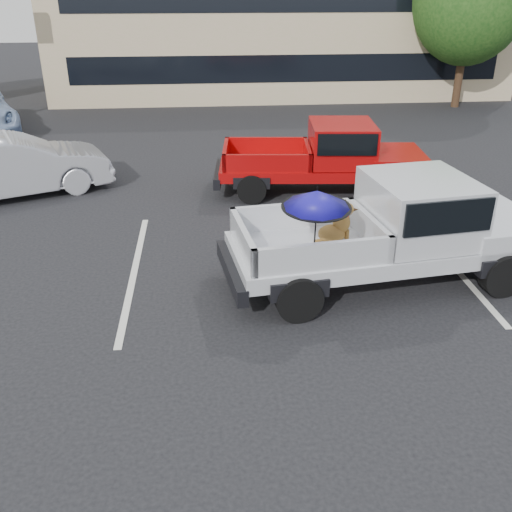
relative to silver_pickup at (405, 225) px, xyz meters
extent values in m
plane|color=black|center=(-1.80, -1.27, -1.05)|extent=(90.00, 90.00, 0.00)
cube|color=silver|center=(-4.80, 0.73, -1.05)|extent=(0.12, 5.00, 0.01)
cube|color=silver|center=(1.20, 0.73, -1.05)|extent=(0.12, 5.00, 0.01)
cube|color=#C4B483|center=(0.20, 19.73, 1.95)|extent=(20.00, 8.00, 6.00)
cube|color=black|center=(0.20, 15.75, 0.45)|extent=(18.00, 0.08, 1.10)
cylinder|color=#332114|center=(7.20, 14.73, 0.31)|extent=(0.32, 0.32, 2.73)
cylinder|color=#332114|center=(4.20, 22.73, 0.38)|extent=(0.32, 0.32, 2.86)
cylinder|color=black|center=(-2.02, -1.18, -0.67)|extent=(0.79, 0.38, 0.76)
cylinder|color=black|center=(-2.26, 0.65, -0.67)|extent=(0.79, 0.38, 0.76)
cylinder|color=black|center=(1.55, -0.71, -0.67)|extent=(0.79, 0.38, 0.76)
cylinder|color=black|center=(1.31, 1.11, -0.67)|extent=(0.79, 0.38, 0.76)
cube|color=silver|center=(-0.31, -0.03, -0.38)|extent=(5.59, 2.60, 0.28)
cube|color=silver|center=(1.67, 0.23, -0.17)|extent=(1.74, 2.10, 0.46)
cube|color=black|center=(-3.04, -0.38, -0.55)|extent=(0.43, 1.97, 0.28)
cube|color=silver|center=(0.24, 0.04, 0.30)|extent=(1.88, 2.04, 1.05)
cube|color=black|center=(0.24, 0.04, 0.50)|extent=(1.74, 2.12, 0.55)
cube|color=black|center=(-1.75, -0.22, -0.32)|extent=(2.52, 2.12, 0.10)
cube|color=silver|center=(-1.86, 0.65, -0.02)|extent=(2.29, 0.40, 0.50)
cube|color=silver|center=(-1.63, -1.08, -0.02)|extent=(2.29, 0.40, 0.50)
cube|color=silver|center=(-2.84, -0.36, -0.02)|extent=(0.34, 1.84, 0.50)
cube|color=silver|center=(-0.66, -0.07, -0.02)|extent=(0.34, 1.84, 0.50)
ellipsoid|color=brown|center=(-1.28, 0.02, -0.11)|extent=(0.52, 0.45, 0.31)
cylinder|color=brown|center=(-1.01, -0.03, -0.15)|extent=(0.07, 0.07, 0.24)
cylinder|color=brown|center=(-1.03, 0.13, -0.15)|extent=(0.07, 0.07, 0.24)
ellipsoid|color=brown|center=(-1.11, 0.04, 0.08)|extent=(0.33, 0.30, 0.42)
cylinder|color=red|center=(-1.09, 0.04, 0.22)|extent=(0.21, 0.21, 0.04)
sphere|color=brown|center=(-1.02, 0.05, 0.32)|extent=(0.23, 0.23, 0.23)
cone|color=black|center=(-0.90, 0.07, 0.30)|extent=(0.17, 0.13, 0.11)
cone|color=black|center=(-1.03, -0.01, 0.44)|extent=(0.08, 0.08, 0.12)
cone|color=black|center=(-1.05, 0.11, 0.44)|extent=(0.08, 0.08, 0.12)
cylinder|color=brown|center=(-1.45, -0.01, -0.21)|extent=(0.28, 0.05, 0.10)
cylinder|color=black|center=(-1.71, -0.70, 0.25)|extent=(0.02, 0.10, 1.05)
cone|color=#19119D|center=(-1.71, -0.70, 0.80)|extent=(1.10, 1.12, 0.36)
cylinder|color=black|center=(-1.71, -0.70, 0.96)|extent=(0.02, 0.02, 0.10)
cylinder|color=black|center=(-1.71, -0.70, 0.67)|extent=(1.10, 1.10, 0.09)
cylinder|color=black|center=(-2.32, 4.11, -0.70)|extent=(0.72, 0.32, 0.70)
cylinder|color=black|center=(-2.17, 5.80, -0.70)|extent=(0.72, 0.32, 0.70)
cylinder|color=black|center=(1.00, 3.81, -0.70)|extent=(0.72, 0.32, 0.70)
cylinder|color=black|center=(1.15, 5.51, -0.70)|extent=(0.72, 0.32, 0.70)
cube|color=#A5090A|center=(-0.54, 4.80, -0.43)|extent=(5.13, 2.21, 0.26)
cube|color=#A5090A|center=(1.31, 4.64, -0.24)|extent=(1.54, 1.89, 0.43)
cube|color=black|center=(2.00, 4.58, -0.59)|extent=(0.35, 1.82, 0.28)
cube|color=black|center=(-3.07, 5.03, -0.59)|extent=(0.33, 1.82, 0.26)
cube|color=#A5090A|center=(-0.03, 4.76, 0.20)|extent=(1.67, 1.83, 0.97)
cube|color=black|center=(-0.03, 4.76, 0.38)|extent=(1.54, 1.91, 0.51)
cube|color=black|center=(-1.87, 4.92, -0.38)|extent=(2.27, 1.89, 0.09)
cube|color=#A5090A|center=(-1.80, 5.72, -0.10)|extent=(2.13, 0.28, 0.46)
cube|color=#A5090A|center=(-1.94, 4.12, -0.10)|extent=(2.13, 0.28, 0.46)
cube|color=#A5090A|center=(-2.89, 5.01, -0.10)|extent=(0.24, 1.70, 0.46)
cube|color=#A5090A|center=(-0.86, 4.83, -0.10)|extent=(0.24, 1.70, 0.46)
imported|color=#B9BAC1|center=(-8.09, 5.23, -0.30)|extent=(4.82, 3.23, 1.50)
camera|label=1|loc=(-3.40, -8.82, 3.86)|focal=40.00mm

